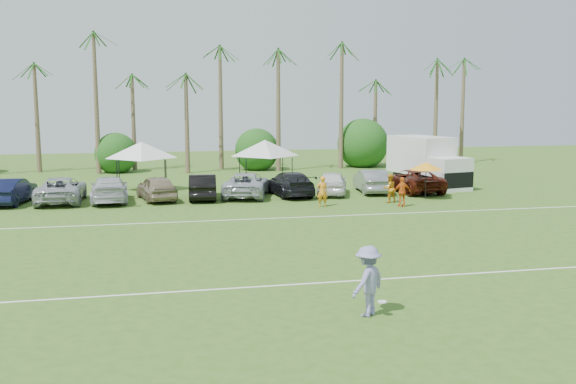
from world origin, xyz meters
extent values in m
plane|color=#365B1B|center=(0.00, 0.00, 0.00)|extent=(120.00, 120.00, 0.00)
cube|color=white|center=(0.00, 2.00, 0.01)|extent=(80.00, 0.10, 0.01)
cube|color=white|center=(0.00, 14.00, 0.01)|extent=(80.00, 0.10, 0.01)
cone|color=brown|center=(-12.00, 38.00, 5.00)|extent=(0.44, 0.44, 10.00)
cone|color=brown|center=(-8.00, 38.00, 5.50)|extent=(0.44, 0.44, 11.00)
cone|color=brown|center=(-4.00, 38.00, 4.00)|extent=(0.44, 0.44, 8.00)
cone|color=brown|center=(0.00, 38.00, 4.50)|extent=(0.44, 0.44, 9.00)
cone|color=brown|center=(4.00, 38.00, 5.00)|extent=(0.44, 0.44, 10.00)
cone|color=brown|center=(8.00, 38.00, 5.50)|extent=(0.44, 0.44, 11.00)
cone|color=brown|center=(13.00, 38.00, 4.00)|extent=(0.44, 0.44, 8.00)
cone|color=brown|center=(18.00, 38.00, 4.50)|extent=(0.44, 0.44, 9.00)
cone|color=brown|center=(23.00, 38.00, 5.00)|extent=(0.44, 0.44, 10.00)
cone|color=brown|center=(27.00, 38.00, 5.50)|extent=(0.44, 0.44, 11.00)
cylinder|color=brown|center=(-6.00, 39.00, 0.70)|extent=(0.30, 0.30, 1.40)
sphere|color=#154713|center=(-6.00, 39.00, 1.80)|extent=(4.00, 4.00, 4.00)
cylinder|color=brown|center=(6.00, 39.00, 0.70)|extent=(0.30, 0.30, 1.40)
sphere|color=#154713|center=(6.00, 39.00, 1.80)|extent=(4.00, 4.00, 4.00)
cylinder|color=brown|center=(16.00, 39.00, 0.70)|extent=(0.30, 0.30, 1.40)
sphere|color=#154713|center=(16.00, 39.00, 1.80)|extent=(4.00, 4.00, 4.00)
imported|color=orange|center=(6.36, 17.09, 0.87)|extent=(0.66, 0.46, 1.75)
imported|color=orange|center=(10.67, 17.69, 0.85)|extent=(0.95, 0.80, 1.71)
imported|color=orange|center=(10.83, 16.09, 0.85)|extent=(1.00, 0.43, 1.71)
cube|color=silver|center=(15.89, 25.08, 2.17)|extent=(3.59, 5.30, 2.64)
cube|color=silver|center=(16.59, 21.77, 1.11)|extent=(2.77, 2.36, 2.22)
cube|color=black|center=(16.75, 20.99, 0.79)|extent=(2.44, 0.81, 1.06)
cube|color=#E5590C|center=(17.19, 25.35, 1.69)|extent=(0.37, 1.66, 0.95)
cylinder|color=black|center=(15.51, 21.76, 0.48)|extent=(0.51, 1.00, 0.95)
cylinder|color=black|center=(17.58, 22.19, 0.48)|extent=(0.51, 1.00, 0.95)
cylinder|color=black|center=(14.59, 26.10, 0.48)|extent=(0.51, 1.00, 0.95)
cylinder|color=black|center=(16.66, 26.54, 0.48)|extent=(0.51, 1.00, 0.95)
cylinder|color=black|center=(-5.32, 24.42, 1.10)|extent=(0.06, 0.06, 2.21)
cylinder|color=black|center=(-2.21, 24.42, 1.10)|extent=(0.06, 0.06, 2.21)
cylinder|color=black|center=(-5.32, 27.53, 1.10)|extent=(0.06, 0.06, 2.21)
cylinder|color=black|center=(-2.21, 27.53, 1.10)|extent=(0.06, 0.06, 2.21)
pyramid|color=white|center=(-3.77, 25.97, 3.31)|extent=(4.77, 4.77, 1.10)
cylinder|color=black|center=(3.04, 24.17, 1.11)|extent=(0.06, 0.06, 2.23)
cylinder|color=black|center=(6.18, 24.17, 1.11)|extent=(0.06, 0.06, 2.23)
cylinder|color=black|center=(3.04, 27.31, 1.11)|extent=(0.06, 0.06, 2.23)
cylinder|color=black|center=(6.18, 27.31, 1.11)|extent=(0.06, 0.06, 2.23)
pyramid|color=silver|center=(4.61, 25.74, 3.34)|extent=(4.81, 4.81, 1.11)
cylinder|color=black|center=(13.30, 18.39, 1.03)|extent=(0.05, 0.05, 2.07)
cone|color=orange|center=(13.30, 18.39, 2.07)|extent=(2.07, 2.07, 0.47)
imported|color=#8481B8|center=(2.62, -1.42, 1.00)|extent=(1.48, 1.37, 2.00)
cylinder|color=white|center=(2.99, -1.59, 0.43)|extent=(0.27, 0.27, 0.03)
imported|color=#101434|center=(-11.24, 21.89, 0.77)|extent=(2.32, 4.86, 1.54)
imported|color=#9FA2AA|center=(-8.45, 21.86, 0.77)|extent=(2.59, 5.54, 1.54)
imported|color=silver|center=(-5.67, 21.52, 0.77)|extent=(2.40, 5.39, 1.54)
imported|color=gray|center=(-2.88, 21.56, 0.77)|extent=(2.69, 4.78, 1.54)
imported|color=black|center=(-0.10, 21.52, 0.77)|extent=(1.98, 4.77, 1.54)
imported|color=#AAADB8|center=(2.69, 21.84, 0.77)|extent=(3.90, 6.00, 1.54)
imported|color=black|center=(5.48, 21.73, 0.77)|extent=(2.59, 5.46, 1.54)
imported|color=white|center=(8.26, 21.62, 0.77)|extent=(3.11, 4.85, 1.54)
imported|color=slate|center=(11.05, 21.97, 0.77)|extent=(2.18, 4.82, 1.54)
imported|color=#48150B|center=(13.83, 21.62, 0.77)|extent=(2.85, 5.66, 1.54)
camera|label=1|loc=(-3.27, -17.96, 5.98)|focal=40.00mm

